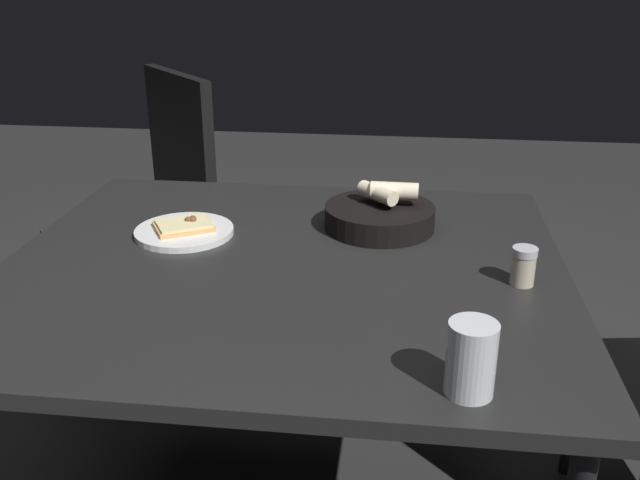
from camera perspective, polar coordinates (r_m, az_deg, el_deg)
dining_table at (r=1.47m, az=-2.98°, el=-3.74°), size 1.15×1.01×0.72m
pizza_plate at (r=1.61m, az=-10.94°, el=0.78°), size 0.22×0.22×0.04m
bread_basket at (r=1.61m, az=4.94°, el=2.01°), size 0.25×0.25×0.11m
beer_glass at (r=1.03m, az=12.11°, el=-9.74°), size 0.07×0.07×0.11m
pepper_shaker at (r=1.39m, az=16.14°, el=-2.20°), size 0.05×0.05×0.08m
chair_far at (r=2.33m, az=-13.35°, el=2.59°), size 0.62×0.62×0.96m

